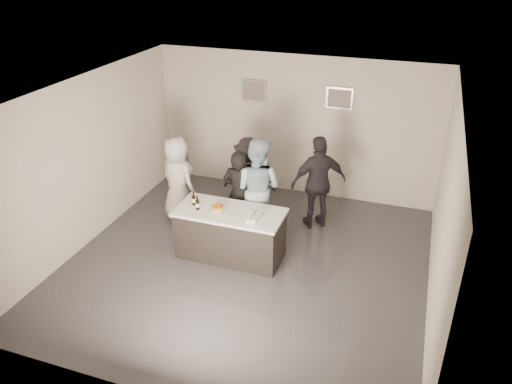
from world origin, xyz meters
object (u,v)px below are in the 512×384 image
at_px(bar_counter, 230,234).
at_px(person_guest_back, 249,176).
at_px(beer_bottle_b, 197,202).
at_px(person_main_blue, 257,188).
at_px(person_guest_left, 178,180).
at_px(person_main_black, 239,194).
at_px(cake, 218,209).
at_px(person_guest_right, 319,183).
at_px(beer_bottle_a, 194,198).

xyz_separation_m(bar_counter, person_guest_back, (-0.22, 1.60, 0.36)).
bearing_deg(beer_bottle_b, person_main_blue, 52.66).
height_order(person_guest_left, person_guest_back, person_guest_left).
bearing_deg(person_guest_left, beer_bottle_b, 155.01).
distance_m(person_main_black, person_main_blue, 0.35).
bearing_deg(person_guest_left, cake, 165.89).
relative_size(cake, person_guest_right, 0.12).
bearing_deg(bar_counter, beer_bottle_a, 179.02).
relative_size(beer_bottle_b, person_guest_left, 0.15).
xyz_separation_m(person_main_black, person_guest_right, (1.29, 0.82, 0.07)).
bearing_deg(beer_bottle_a, person_guest_left, 130.80).
xyz_separation_m(person_main_black, person_guest_left, (-1.34, 0.19, 0.00)).
distance_m(beer_bottle_b, person_guest_left, 1.37).
xyz_separation_m(bar_counter, person_guest_right, (1.19, 1.53, 0.47)).
height_order(person_main_black, person_guest_back, person_main_black).
xyz_separation_m(bar_counter, beer_bottle_a, (-0.67, 0.01, 0.58)).
height_order(bar_counter, person_main_black, person_main_black).
distance_m(bar_counter, person_main_black, 0.83).
bearing_deg(beer_bottle_b, beer_bottle_a, 135.77).
bearing_deg(person_main_black, beer_bottle_b, 62.96).
distance_m(cake, person_guest_left, 1.58).
xyz_separation_m(beer_bottle_a, person_guest_right, (1.86, 1.52, -0.11)).
bearing_deg(person_guest_right, bar_counter, 18.81).
xyz_separation_m(bar_counter, beer_bottle_b, (-0.54, -0.12, 0.58)).
height_order(beer_bottle_a, person_guest_right, person_guest_right).
bearing_deg(person_main_blue, beer_bottle_b, 59.17).
xyz_separation_m(bar_counter, cake, (-0.19, -0.06, 0.49)).
bearing_deg(person_main_blue, bar_counter, 83.38).
bearing_deg(person_main_blue, beer_bottle_a, 50.44).
relative_size(beer_bottle_b, person_guest_right, 0.14).
bearing_deg(beer_bottle_a, person_main_black, 50.78).
distance_m(beer_bottle_a, beer_bottle_b, 0.19).
relative_size(cake, beer_bottle_b, 0.83).
distance_m(cake, beer_bottle_a, 0.50).
xyz_separation_m(bar_counter, person_main_blue, (0.20, 0.85, 0.52)).
distance_m(bar_counter, cake, 0.53).
bearing_deg(person_main_blue, cake, 73.37).
bearing_deg(beer_bottle_b, person_guest_right, 43.59).
height_order(beer_bottle_a, person_guest_left, person_guest_left).
height_order(beer_bottle_a, beer_bottle_b, same).
distance_m(person_guest_right, person_guest_back, 1.42).
bearing_deg(person_guest_right, cake, 15.74).
bearing_deg(bar_counter, person_guest_left, 147.98).
height_order(beer_bottle_b, person_main_black, person_main_black).
height_order(bar_counter, beer_bottle_a, beer_bottle_a).
xyz_separation_m(person_guest_left, person_guest_right, (2.63, 0.63, 0.06)).
height_order(beer_bottle_a, person_main_blue, person_main_blue).
relative_size(beer_bottle_b, person_guest_back, 0.16).
distance_m(bar_counter, person_guest_left, 1.75).
distance_m(person_guest_left, person_guest_back, 1.40).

